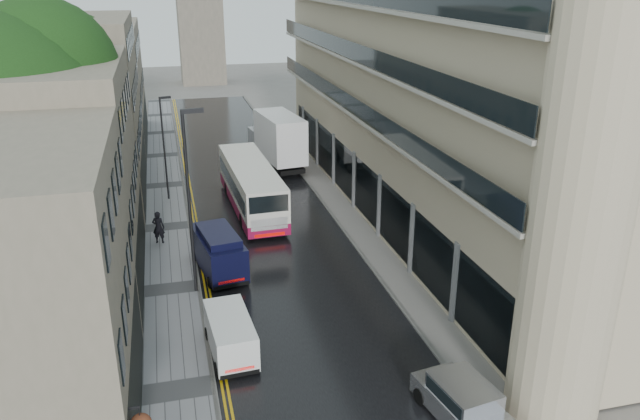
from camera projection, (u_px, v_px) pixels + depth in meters
name	position (u px, v px, depth m)	size (l,w,h in m)	color
road	(262.00, 219.00, 39.83)	(9.00, 85.00, 0.02)	black
left_sidewalk	(168.00, 227.00, 38.47)	(2.70, 85.00, 0.12)	gray
right_sidewalk	(343.00, 211.00, 41.05)	(1.80, 85.00, 0.12)	slate
old_shop_row	(98.00, 127.00, 37.78)	(4.50, 56.00, 12.00)	gray
modern_block	(428.00, 108.00, 38.34)	(8.00, 40.00, 14.00)	#BEAB8D
tree_near	(5.00, 161.00, 27.69)	(10.56, 10.56, 13.89)	black
tree_far	(56.00, 116.00, 39.78)	(9.24, 9.24, 12.46)	black
cream_bus	(242.00, 205.00, 37.88)	(2.57, 11.30, 3.08)	white
white_lorry	(270.00, 147.00, 47.92)	(2.51, 8.36, 4.39)	white
white_van	(217.00, 356.00, 24.12)	(1.64, 3.82, 1.73)	white
navy_van	(210.00, 266.00, 30.77)	(1.91, 4.77, 2.43)	black
pedestrian	(158.00, 227.00, 35.80)	(0.70, 0.46, 1.93)	black
lamp_post_near	(189.00, 205.00, 29.10)	(1.01, 0.22, 8.97)	black
lamp_post_far	(164.00, 149.00, 41.93)	(0.79, 0.18, 7.03)	black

